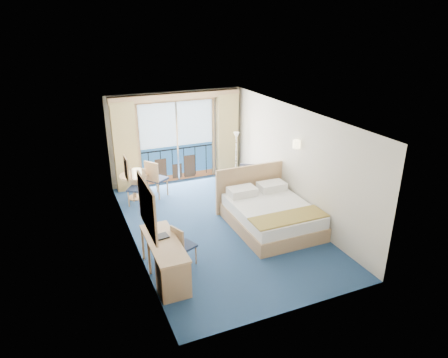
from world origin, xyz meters
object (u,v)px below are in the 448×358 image
Objects in this scene: bed at (270,213)px; nightstand at (265,189)px; armchair at (251,180)px; desk at (171,270)px; table_chair_b at (137,185)px; desk_chair at (182,244)px; floor_lamp at (236,144)px; table_chair_a at (155,177)px; round_table at (134,180)px.

bed is 1.56m from nightstand.
armchair is 0.49× the size of desk.
table_chair_b is at bearing 161.62° from nightstand.
bed is at bearing 21.14° from armchair.
desk_chair is (0.41, 0.67, 0.07)m from desk.
desk_chair reaches higher than desk.
desk is at bearing -8.64° from armchair.
floor_lamp reaches higher than table_chair_a.
floor_lamp reaches higher than round_table.
table_chair_b is at bearing -18.80° from desk_chair.
table_chair_a is at bearing -171.34° from floor_lamp.
table_chair_b is at bearing -89.16° from round_table.
round_table is (-3.16, -0.23, -0.60)m from floor_lamp.
bed is 2.12× the size of table_chair_a.
round_table is at bearing -175.90° from floor_lamp.
table_chair_b reaches higher than desk.
nightstand is 0.73× the size of armchair.
nightstand is at bearing -24.25° from round_table.
desk_chair is 3.25m from table_chair_b.
floor_lamp is at bearing -59.73° from desk_chair.
round_table reaches higher than nightstand.
floor_lamp reaches higher than nightstand.
table_chair_b is (-2.61, 2.50, 0.21)m from bed.
armchair is at bearing 75.63° from bed.
desk_chair is 0.82× the size of table_chair_a.
round_table is 0.57m from table_chair_a.
bed is 1.39× the size of desk.
nightstand is at bearing -76.95° from desk_chair.
bed reaches higher than desk.
bed reaches higher than table_chair_b.
nightstand is 1.89m from floor_lamp.
desk_chair is 1.15× the size of round_table.
nightstand is 3.58m from round_table.
bed is 2.53m from desk_chair.
armchair is at bearing -91.53° from floor_lamp.
desk is at bearing -92.77° from round_table.
floor_lamp reaches higher than bed.
table_chair_b is (-0.53, -0.21, -0.06)m from table_chair_a.
bed is 3.90m from round_table.
armchair is at bearing 101.79° from nightstand.
table_chair_a is (-2.08, 2.71, 0.27)m from bed.
desk_chair is 0.91× the size of table_chair_b.
armchair is at bearing 24.51° from table_chair_b.
floor_lamp reaches higher than table_chair_b.
floor_lamp is at bearing 53.33° from desk.
bed reaches higher than desk_chair.
table_chair_a is (-2.72, 1.29, 0.31)m from nightstand.
floor_lamp is 3.22m from round_table.
armchair is at bearing 45.84° from desk.
table_chair_a is (0.54, -0.17, 0.08)m from round_table.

